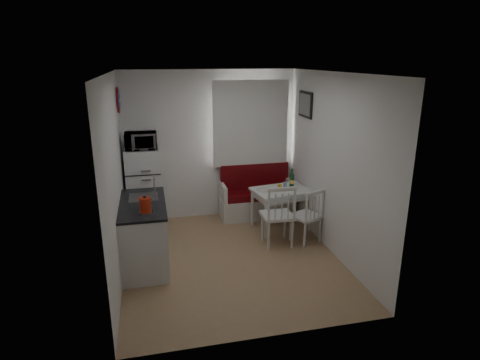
# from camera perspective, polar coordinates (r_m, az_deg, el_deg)

# --- Properties ---
(floor) EXTENTS (3.00, 3.50, 0.02)m
(floor) POSITION_cam_1_polar(r_m,az_deg,el_deg) (5.91, -1.23, -11.08)
(floor) COLOR #A97E59
(floor) RESTS_ON ground
(ceiling) EXTENTS (3.00, 3.50, 0.02)m
(ceiling) POSITION_cam_1_polar(r_m,az_deg,el_deg) (5.22, -1.42, 15.01)
(ceiling) COLOR white
(ceiling) RESTS_ON wall_back
(wall_back) EXTENTS (3.00, 0.02, 2.60)m
(wall_back) POSITION_cam_1_polar(r_m,az_deg,el_deg) (7.09, -4.18, 4.91)
(wall_back) COLOR white
(wall_back) RESTS_ON floor
(wall_front) EXTENTS (3.00, 0.02, 2.60)m
(wall_front) POSITION_cam_1_polar(r_m,az_deg,el_deg) (3.82, 4.02, -5.88)
(wall_front) COLOR white
(wall_front) RESTS_ON floor
(wall_left) EXTENTS (0.02, 3.50, 2.60)m
(wall_left) POSITION_cam_1_polar(r_m,az_deg,el_deg) (5.34, -17.29, 0.11)
(wall_left) COLOR white
(wall_left) RESTS_ON floor
(wall_right) EXTENTS (0.02, 3.50, 2.60)m
(wall_right) POSITION_cam_1_polar(r_m,az_deg,el_deg) (5.89, 13.12, 2.00)
(wall_right) COLOR white
(wall_right) RESTS_ON floor
(window) EXTENTS (1.22, 0.06, 1.47)m
(window) POSITION_cam_1_polar(r_m,az_deg,el_deg) (7.14, 1.41, 7.68)
(window) COLOR silver
(window) RESTS_ON wall_back
(curtain) EXTENTS (1.35, 0.02, 1.50)m
(curtain) POSITION_cam_1_polar(r_m,az_deg,el_deg) (7.07, 1.55, 7.99)
(curtain) COLOR white
(curtain) RESTS_ON wall_back
(kitchen_counter) EXTENTS (0.62, 1.32, 1.16)m
(kitchen_counter) POSITION_cam_1_polar(r_m,az_deg,el_deg) (5.76, -13.46, -7.32)
(kitchen_counter) COLOR silver
(kitchen_counter) RESTS_ON floor
(wall_sign) EXTENTS (0.03, 0.40, 0.40)m
(wall_sign) POSITION_cam_1_polar(r_m,az_deg,el_deg) (6.60, -16.86, 10.81)
(wall_sign) COLOR #183E94
(wall_sign) RESTS_ON wall_left
(picture_frame) EXTENTS (0.04, 0.52, 0.42)m
(picture_frame) POSITION_cam_1_polar(r_m,az_deg,el_deg) (6.74, 9.28, 10.56)
(picture_frame) COLOR black
(picture_frame) RESTS_ON wall_right
(bench) EXTENTS (1.32, 0.51, 0.95)m
(bench) POSITION_cam_1_polar(r_m,az_deg,el_deg) (7.30, 2.38, -2.78)
(bench) COLOR silver
(bench) RESTS_ON floor
(dining_table) EXTENTS (1.02, 0.79, 0.69)m
(dining_table) POSITION_cam_1_polar(r_m,az_deg,el_deg) (6.70, 5.89, -1.97)
(dining_table) COLOR silver
(dining_table) RESTS_ON floor
(chair_left) EXTENTS (0.46, 0.44, 0.53)m
(chair_left) POSITION_cam_1_polar(r_m,az_deg,el_deg) (6.03, 5.67, -4.21)
(chair_left) COLOR silver
(chair_left) RESTS_ON floor
(chair_right) EXTENTS (0.53, 0.53, 0.47)m
(chair_right) POSITION_cam_1_polar(r_m,az_deg,el_deg) (6.22, 9.69, -4.37)
(chair_right) COLOR silver
(chair_right) RESTS_ON floor
(fridge) EXTENTS (0.55, 0.55, 1.38)m
(fridge) POSITION_cam_1_polar(r_m,az_deg,el_deg) (6.84, -13.43, -1.29)
(fridge) COLOR white
(fridge) RESTS_ON floor
(microwave) EXTENTS (0.49, 0.33, 0.27)m
(microwave) POSITION_cam_1_polar(r_m,az_deg,el_deg) (6.58, -13.92, 5.42)
(microwave) COLOR white
(microwave) RESTS_ON fridge
(kettle) EXTENTS (0.18, 0.18, 0.23)m
(kettle) POSITION_cam_1_polar(r_m,az_deg,el_deg) (5.15, -13.33, -3.50)
(kettle) COLOR #AD230D
(kettle) RESTS_ON kitchen_counter
(wine_bottle) EXTENTS (0.08, 0.08, 0.32)m
(wine_bottle) POSITION_cam_1_polar(r_m,az_deg,el_deg) (6.79, 7.40, 0.32)
(wine_bottle) COLOR #164524
(wine_bottle) RESTS_ON dining_table
(drinking_glass_orange) EXTENTS (0.07, 0.07, 0.11)m
(drinking_glass_orange) POSITION_cam_1_polar(r_m,az_deg,el_deg) (6.60, 5.65, -1.05)
(drinking_glass_orange) COLOR gold
(drinking_glass_orange) RESTS_ON dining_table
(drinking_glass_blue) EXTENTS (0.06, 0.06, 0.10)m
(drinking_glass_blue) POSITION_cam_1_polar(r_m,az_deg,el_deg) (6.73, 6.44, -0.73)
(drinking_glass_blue) COLOR #7AA6D0
(drinking_glass_blue) RESTS_ON dining_table
(plate) EXTENTS (0.24, 0.24, 0.02)m
(plate) POSITION_cam_1_polar(r_m,az_deg,el_deg) (6.61, 3.39, -1.40)
(plate) COLOR white
(plate) RESTS_ON dining_table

